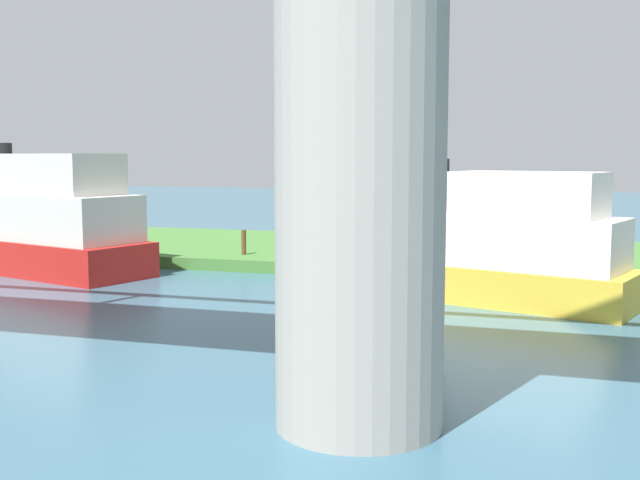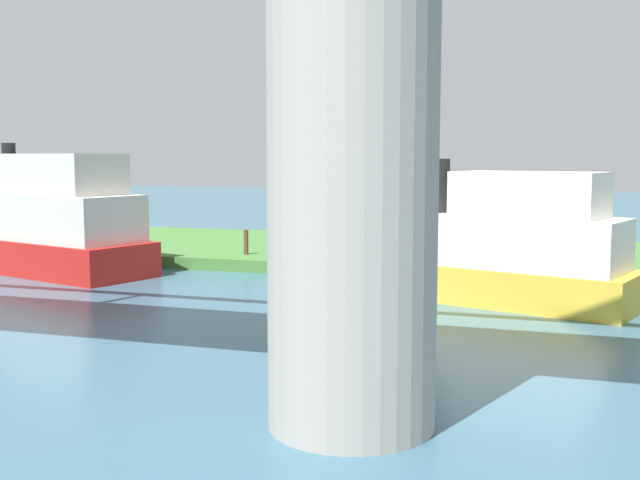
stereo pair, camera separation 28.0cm
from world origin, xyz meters
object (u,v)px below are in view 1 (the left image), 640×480
(pontoon_yellow, at_px, (44,225))
(person_on_bank, at_px, (369,241))
(bridge_pylon, at_px, (360,144))
(motorboat_white, at_px, (500,249))
(mooring_post, at_px, (244,242))

(pontoon_yellow, bearing_deg, person_on_bank, -160.23)
(bridge_pylon, distance_m, person_on_bank, 18.82)
(motorboat_white, relative_size, pontoon_yellow, 0.88)
(mooring_post, bearing_deg, person_on_bank, -175.17)
(bridge_pylon, xyz_separation_m, pontoon_yellow, (16.57, -13.53, -2.93))
(mooring_post, bearing_deg, motorboat_white, 155.64)
(person_on_bank, height_order, motorboat_white, motorboat_white)
(bridge_pylon, bearing_deg, motorboat_white, -96.69)
(bridge_pylon, bearing_deg, person_on_bank, -76.83)
(bridge_pylon, distance_m, mooring_post, 20.32)
(person_on_bank, relative_size, motorboat_white, 0.15)
(person_on_bank, height_order, mooring_post, person_on_bank)
(person_on_bank, xyz_separation_m, mooring_post, (5.36, 0.45, -0.17))
(bridge_pylon, relative_size, mooring_post, 9.24)
(mooring_post, height_order, motorboat_white, motorboat_white)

